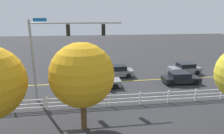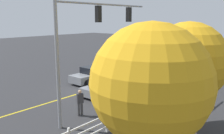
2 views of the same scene
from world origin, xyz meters
The scene contains 11 objects.
ground_plane centered at (0.00, 0.00, 0.00)m, with size 120.00×120.00×0.00m, color #2D2D30.
lane_center_stripe centered at (-4.00, 0.00, 0.00)m, with size 28.00×0.16×0.01m, color gold.
signal_assembly centered at (3.84, 4.02, 5.17)m, with size 7.97×0.37×7.33m.
car_0 centered at (0.01, 1.74, 0.68)m, with size 4.13×1.84×1.43m.
car_1 centered at (-11.55, -1.92, 0.70)m, with size 4.21×2.10×1.44m.
car_2 centered at (-2.20, -1.83, 0.72)m, with size 4.48×1.93×1.51m.
car_3 centered at (-9.14, 1.67, 0.65)m, with size 4.17×1.99×1.31m.
pedestrian centered at (4.23, 3.56, 0.93)m, with size 0.47×0.41×1.69m.
white_rail_fence centered at (-3.00, 6.32, 0.60)m, with size 26.10×0.10×1.15m.
tree_1 centered at (7.03, 10.36, 3.87)m, with size 4.21×4.21×5.99m.
tree_2 centered at (1.84, 9.37, 3.82)m, with size 4.18×4.18×5.92m.
Camera 2 is at (13.95, 14.61, 6.07)m, focal length 39.24 mm.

